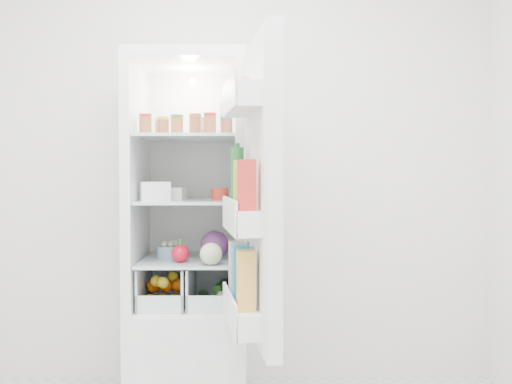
{
  "coord_description": "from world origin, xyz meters",
  "views": [
    {
      "loc": [
        0.12,
        -1.79,
        1.2
      ],
      "look_at": [
        0.15,
        0.95,
        1.1
      ],
      "focal_mm": 40.0,
      "sensor_mm": 36.0,
      "label": 1
    }
  ],
  "objects_px": {
    "red_cabbage": "(215,245)",
    "refrigerator": "(191,272)",
    "fridge_door": "(256,198)",
    "mushroom_bowl": "(170,252)"
  },
  "relations": [
    {
      "from": "red_cabbage",
      "to": "refrigerator",
      "type": "bearing_deg",
      "value": 148.63
    },
    {
      "from": "red_cabbage",
      "to": "fridge_door",
      "type": "bearing_deg",
      "value": -69.43
    },
    {
      "from": "red_cabbage",
      "to": "fridge_door",
      "type": "xyz_separation_m",
      "value": [
        0.21,
        -0.55,
        0.27
      ]
    },
    {
      "from": "fridge_door",
      "to": "red_cabbage",
      "type": "bearing_deg",
      "value": 12.63
    },
    {
      "from": "refrigerator",
      "to": "fridge_door",
      "type": "distance_m",
      "value": 0.84
    },
    {
      "from": "fridge_door",
      "to": "mushroom_bowl",
      "type": "bearing_deg",
      "value": 28.31
    },
    {
      "from": "red_cabbage",
      "to": "fridge_door",
      "type": "relative_size",
      "value": 0.11
    },
    {
      "from": "red_cabbage",
      "to": "fridge_door",
      "type": "height_order",
      "value": "fridge_door"
    },
    {
      "from": "red_cabbage",
      "to": "mushroom_bowl",
      "type": "relative_size",
      "value": 1.12
    },
    {
      "from": "red_cabbage",
      "to": "mushroom_bowl",
      "type": "xyz_separation_m",
      "value": [
        -0.24,
        0.06,
        -0.04
      ]
    }
  ]
}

